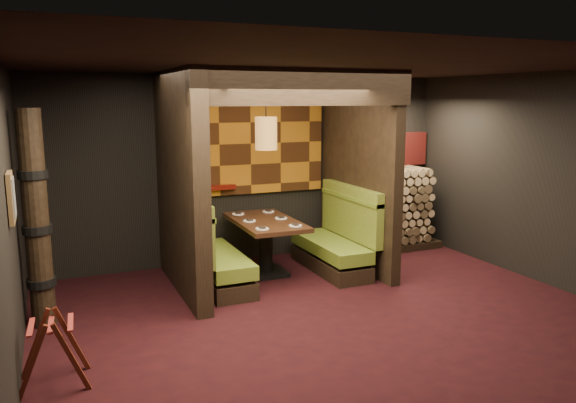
{
  "coord_description": "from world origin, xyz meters",
  "views": [
    {
      "loc": [
        -2.89,
        -5.42,
        2.49
      ],
      "look_at": [
        0.0,
        1.3,
        1.15
      ],
      "focal_mm": 35.0,
      "sensor_mm": 36.0,
      "label": 1
    }
  ],
  "objects_px": {
    "booth_bench_left": "(212,257)",
    "luggage_rack": "(53,348)",
    "booth_bench_right": "(337,243)",
    "pendant_lamp": "(266,133)",
    "dining_table": "(266,236)",
    "totem_column": "(37,221)",
    "firewood_stack": "(389,209)"
  },
  "relations": [
    {
      "from": "dining_table",
      "to": "luggage_rack",
      "type": "xyz_separation_m",
      "value": [
        -2.85,
        -2.21,
        -0.23
      ]
    },
    {
      "from": "booth_bench_right",
      "to": "luggage_rack",
      "type": "distance_m",
      "value": 4.39
    },
    {
      "from": "booth_bench_left",
      "to": "pendant_lamp",
      "type": "relative_size",
      "value": 1.52
    },
    {
      "from": "luggage_rack",
      "to": "firewood_stack",
      "type": "distance_m",
      "value": 5.93
    },
    {
      "from": "dining_table",
      "to": "booth_bench_left",
      "type": "bearing_deg",
      "value": -167.34
    },
    {
      "from": "booth_bench_right",
      "to": "totem_column",
      "type": "height_order",
      "value": "totem_column"
    },
    {
      "from": "dining_table",
      "to": "pendant_lamp",
      "type": "xyz_separation_m",
      "value": [
        0.0,
        -0.05,
        1.46
      ]
    },
    {
      "from": "booth_bench_right",
      "to": "dining_table",
      "type": "relative_size",
      "value": 1.05
    },
    {
      "from": "pendant_lamp",
      "to": "dining_table",
      "type": "bearing_deg",
      "value": 90.0
    },
    {
      "from": "dining_table",
      "to": "firewood_stack",
      "type": "xyz_separation_m",
      "value": [
        2.4,
        0.51,
        0.11
      ]
    },
    {
      "from": "booth_bench_right",
      "to": "luggage_rack",
      "type": "relative_size",
      "value": 2.34
    },
    {
      "from": "booth_bench_left",
      "to": "luggage_rack",
      "type": "height_order",
      "value": "booth_bench_left"
    },
    {
      "from": "luggage_rack",
      "to": "firewood_stack",
      "type": "xyz_separation_m",
      "value": [
        5.26,
        2.72,
        0.34
      ]
    },
    {
      "from": "booth_bench_right",
      "to": "totem_column",
      "type": "distance_m",
      "value": 4.1
    },
    {
      "from": "booth_bench_left",
      "to": "dining_table",
      "type": "height_order",
      "value": "booth_bench_left"
    },
    {
      "from": "luggage_rack",
      "to": "totem_column",
      "type": "relative_size",
      "value": 0.28
    },
    {
      "from": "booth_bench_left",
      "to": "firewood_stack",
      "type": "relative_size",
      "value": 0.92
    },
    {
      "from": "booth_bench_right",
      "to": "firewood_stack",
      "type": "relative_size",
      "value": 0.92
    },
    {
      "from": "booth_bench_left",
      "to": "totem_column",
      "type": "bearing_deg",
      "value": -165.25
    },
    {
      "from": "totem_column",
      "to": "firewood_stack",
      "type": "relative_size",
      "value": 1.39
    },
    {
      "from": "booth_bench_right",
      "to": "pendant_lamp",
      "type": "distance_m",
      "value": 1.94
    },
    {
      "from": "booth_bench_left",
      "to": "booth_bench_right",
      "type": "xyz_separation_m",
      "value": [
        1.89,
        0.0,
        0.0
      ]
    },
    {
      "from": "luggage_rack",
      "to": "totem_column",
      "type": "bearing_deg",
      "value": 93.12
    },
    {
      "from": "totem_column",
      "to": "pendant_lamp",
      "type": "bearing_deg",
      "value": 13.23
    },
    {
      "from": "luggage_rack",
      "to": "firewood_stack",
      "type": "height_order",
      "value": "firewood_stack"
    },
    {
      "from": "booth_bench_left",
      "to": "booth_bench_right",
      "type": "height_order",
      "value": "same"
    },
    {
      "from": "booth_bench_left",
      "to": "luggage_rack",
      "type": "distance_m",
      "value": 2.85
    },
    {
      "from": "firewood_stack",
      "to": "pendant_lamp",
      "type": "bearing_deg",
      "value": -166.87
    },
    {
      "from": "dining_table",
      "to": "totem_column",
      "type": "height_order",
      "value": "totem_column"
    },
    {
      "from": "luggage_rack",
      "to": "booth_bench_left",
      "type": "bearing_deg",
      "value": 45.16
    },
    {
      "from": "dining_table",
      "to": "firewood_stack",
      "type": "distance_m",
      "value": 2.46
    },
    {
      "from": "booth_bench_right",
      "to": "pendant_lamp",
      "type": "height_order",
      "value": "pendant_lamp"
    }
  ]
}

